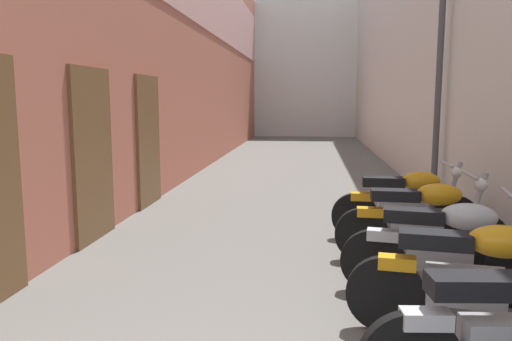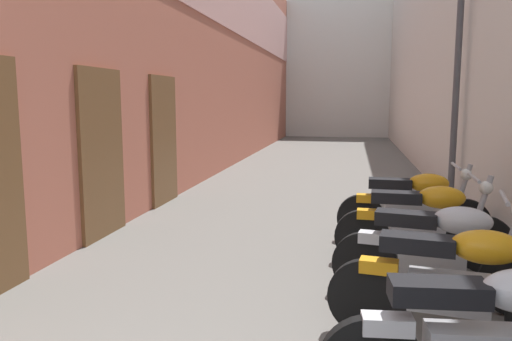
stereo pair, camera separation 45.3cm
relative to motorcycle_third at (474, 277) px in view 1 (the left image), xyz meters
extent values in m
plane|color=#66635E|center=(-1.53, 6.87, -0.50)|extent=(40.23, 40.23, 0.00)
cube|color=#B76651|center=(-4.19, 8.87, 2.73)|extent=(0.40, 24.23, 6.45)
cube|color=brown|center=(-3.97, 2.36, 0.60)|extent=(0.06, 1.10, 2.20)
cube|color=brown|center=(-3.97, 4.56, 0.60)|extent=(0.06, 1.10, 2.20)
cube|color=beige|center=(1.14, 8.87, 3.29)|extent=(0.40, 24.23, 7.58)
cube|color=silver|center=(-1.53, 21.99, 2.80)|extent=(7.93, 2.00, 6.59)
cube|color=black|center=(-0.29, -0.89, 0.26)|extent=(0.54, 0.27, 0.12)
cube|color=#B7B7BC|center=(-0.55, -0.92, 0.06)|extent=(0.29, 0.16, 0.10)
cylinder|color=black|center=(-0.63, 0.10, -0.20)|extent=(0.61, 0.17, 0.60)
cube|color=#9E9EA3|center=(-0.06, 0.01, -0.08)|extent=(0.58, 0.28, 0.28)
ellipsoid|color=orange|center=(0.17, -0.03, 0.28)|extent=(0.51, 0.33, 0.24)
cube|color=black|center=(-0.29, 0.04, 0.26)|extent=(0.55, 0.30, 0.12)
cube|color=orange|center=(-0.55, 0.08, 0.06)|extent=(0.30, 0.18, 0.10)
cylinder|color=black|center=(-0.63, 0.90, -0.20)|extent=(0.60, 0.18, 0.60)
cube|color=#9E9EA3|center=(-0.06, 0.79, -0.08)|extent=(0.59, 0.30, 0.28)
ellipsoid|color=#B7B7BC|center=(0.17, 0.75, 0.28)|extent=(0.52, 0.34, 0.24)
cube|color=black|center=(-0.29, 0.83, 0.26)|extent=(0.55, 0.31, 0.12)
cylinder|color=#9E9EA3|center=(0.47, 0.70, 0.50)|extent=(0.14, 0.58, 0.04)
cube|color=#B7B7BC|center=(-0.55, 0.88, 0.06)|extent=(0.30, 0.19, 0.10)
cylinder|color=black|center=(0.61, 1.77, -0.20)|extent=(0.60, 0.11, 0.60)
cylinder|color=black|center=(-0.63, 1.84, -0.20)|extent=(0.60, 0.11, 0.60)
cube|color=#9E9EA3|center=(-0.06, 1.81, -0.08)|extent=(0.57, 0.23, 0.28)
ellipsoid|color=orange|center=(0.17, 1.80, 0.28)|extent=(0.49, 0.28, 0.24)
cube|color=black|center=(-0.29, 1.82, 0.26)|extent=(0.53, 0.25, 0.12)
cylinder|color=#9E9EA3|center=(0.54, 1.78, 0.15)|extent=(0.25, 0.07, 0.77)
cylinder|color=#9E9EA3|center=(0.47, 1.78, 0.50)|extent=(0.07, 0.58, 0.04)
sphere|color=silver|center=(0.59, 1.78, 0.40)|extent=(0.14, 0.14, 0.14)
cube|color=orange|center=(-0.55, 1.83, 0.06)|extent=(0.29, 0.15, 0.10)
cylinder|color=black|center=(0.61, 2.70, -0.20)|extent=(0.60, 0.10, 0.60)
cylinder|color=black|center=(-0.63, 2.74, -0.20)|extent=(0.60, 0.10, 0.60)
cube|color=#9E9EA3|center=(-0.06, 2.72, -0.08)|extent=(0.57, 0.22, 0.28)
ellipsoid|color=orange|center=(0.17, 2.72, 0.28)|extent=(0.49, 0.28, 0.24)
cube|color=black|center=(-0.29, 2.73, 0.26)|extent=(0.53, 0.24, 0.12)
cylinder|color=#9E9EA3|center=(0.54, 2.70, 0.15)|extent=(0.25, 0.07, 0.77)
cylinder|color=#9E9EA3|center=(0.47, 2.71, 0.50)|extent=(0.06, 0.58, 0.04)
sphere|color=silver|center=(0.59, 2.70, 0.40)|extent=(0.14, 0.14, 0.14)
cube|color=orange|center=(-0.55, 2.74, 0.06)|extent=(0.28, 0.15, 0.10)
cylinder|color=#47474C|center=(0.79, 4.62, 1.83)|extent=(0.10, 0.10, 4.67)
camera|label=1|loc=(-1.22, -3.71, 1.29)|focal=35.17mm
camera|label=2|loc=(-0.77, -3.64, 1.29)|focal=35.17mm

